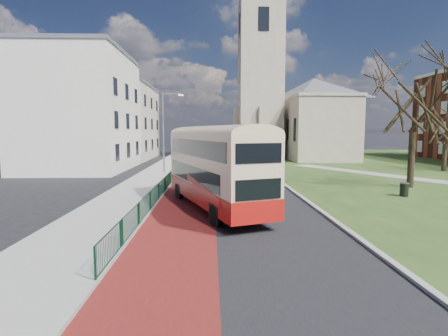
{
  "coord_description": "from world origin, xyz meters",
  "views": [
    {
      "loc": [
        0.3,
        -17.51,
        4.27
      ],
      "look_at": [
        1.1,
        4.11,
        2.0
      ],
      "focal_mm": 28.0,
      "sensor_mm": 36.0,
      "label": 1
    }
  ],
  "objects_px": {
    "streetlamp": "(165,128)",
    "winter_tree_near": "(415,87)",
    "winter_tree_far": "(447,122)",
    "litter_bin": "(404,189)",
    "bus": "(214,164)"
  },
  "relations": [
    {
      "from": "litter_bin",
      "to": "bus",
      "type": "bearing_deg",
      "value": -165.68
    },
    {
      "from": "winter_tree_near",
      "to": "litter_bin",
      "type": "bearing_deg",
      "value": -124.52
    },
    {
      "from": "streetlamp",
      "to": "winter_tree_near",
      "type": "bearing_deg",
      "value": -26.46
    },
    {
      "from": "streetlamp",
      "to": "winter_tree_far",
      "type": "distance_m",
      "value": 29.65
    },
    {
      "from": "winter_tree_far",
      "to": "litter_bin",
      "type": "distance_m",
      "value": 19.51
    },
    {
      "from": "bus",
      "to": "winter_tree_far",
      "type": "bearing_deg",
      "value": 15.82
    },
    {
      "from": "streetlamp",
      "to": "winter_tree_far",
      "type": "bearing_deg",
      "value": 1.65
    },
    {
      "from": "bus",
      "to": "streetlamp",
      "type": "bearing_deg",
      "value": 86.81
    },
    {
      "from": "streetlamp",
      "to": "litter_bin",
      "type": "bearing_deg",
      "value": -37.99
    },
    {
      "from": "streetlamp",
      "to": "winter_tree_far",
      "type": "height_order",
      "value": "streetlamp"
    },
    {
      "from": "winter_tree_far",
      "to": "winter_tree_near",
      "type": "bearing_deg",
      "value": -132.78
    },
    {
      "from": "streetlamp",
      "to": "bus",
      "type": "relative_size",
      "value": 0.75
    },
    {
      "from": "winter_tree_near",
      "to": "winter_tree_far",
      "type": "distance_m",
      "value": 14.73
    },
    {
      "from": "streetlamp",
      "to": "winter_tree_near",
      "type": "distance_m",
      "value": 22.25
    },
    {
      "from": "streetlamp",
      "to": "winter_tree_near",
      "type": "relative_size",
      "value": 0.74
    }
  ]
}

